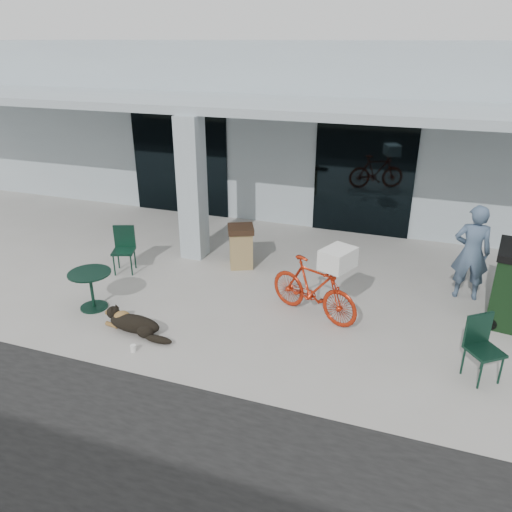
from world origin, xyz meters
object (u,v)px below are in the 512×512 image
at_px(bicycle, 313,289).
at_px(cafe_chair_far_a, 485,350).
at_px(cafe_table_near, 92,290).
at_px(person, 472,253).
at_px(dog, 135,323).
at_px(trash_receptacle, 241,246).
at_px(cafe_chair_near, 123,251).

relative_size(bicycle, cafe_chair_far_a, 1.84).
relative_size(cafe_table_near, person, 0.41).
relative_size(bicycle, dog, 1.67).
bearing_deg(bicycle, trash_receptacle, 74.13).
relative_size(cafe_chair_near, cafe_chair_far_a, 1.00).
bearing_deg(cafe_table_near, cafe_chair_far_a, 0.96).
distance_m(bicycle, dog, 3.12).
distance_m(dog, cafe_table_near, 1.28).
bearing_deg(cafe_chair_far_a, bicycle, 123.34).
bearing_deg(person, cafe_table_near, 19.77).
distance_m(cafe_chair_far_a, person, 2.66).
bearing_deg(trash_receptacle, cafe_chair_near, -153.70).
xyz_separation_m(cafe_table_near, trash_receptacle, (1.90, 2.62, 0.10)).
bearing_deg(cafe_table_near, cafe_chair_near, 101.60).
xyz_separation_m(bicycle, cafe_chair_far_a, (2.72, -0.95, -0.05)).
bearing_deg(trash_receptacle, person, 1.35).
height_order(cafe_chair_far_a, trash_receptacle, cafe_chair_far_a).
distance_m(bicycle, trash_receptacle, 2.50).
height_order(dog, cafe_chair_near, cafe_chair_near).
height_order(person, trash_receptacle, person).
height_order(bicycle, person, person).
bearing_deg(bicycle, cafe_table_near, 127.97).
height_order(dog, cafe_chair_far_a, cafe_chair_far_a).
xyz_separation_m(bicycle, cafe_table_near, (-3.86, -1.06, -0.18)).
bearing_deg(trash_receptacle, cafe_table_near, -125.95).
bearing_deg(cafe_chair_near, person, -9.99).
xyz_separation_m(cafe_table_near, cafe_chair_near, (-0.31, 1.53, 0.13)).
relative_size(bicycle, cafe_chair_near, 1.84).
distance_m(dog, cafe_chair_near, 2.51).
distance_m(cafe_chair_near, cafe_chair_far_a, 7.04).
bearing_deg(cafe_chair_near, cafe_table_near, -98.48).
bearing_deg(cafe_table_near, bicycle, 15.42).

